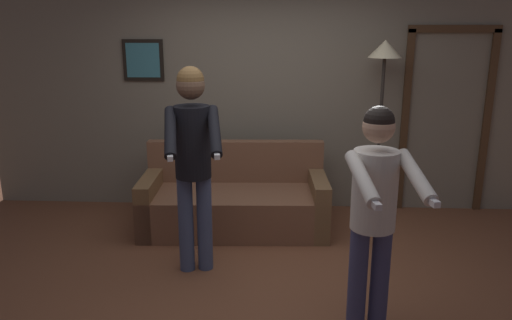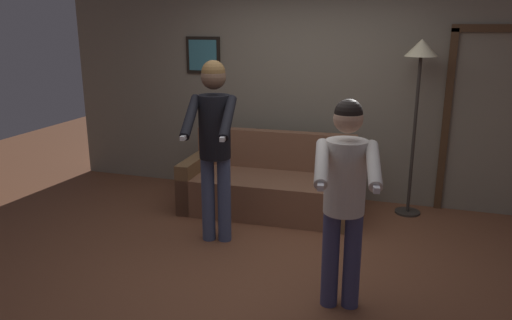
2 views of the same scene
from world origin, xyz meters
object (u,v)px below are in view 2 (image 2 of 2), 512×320
object	(u,v)px
person_standing_left	(214,135)
person_standing_right	(345,188)
torchiere_lamp	(420,69)
couch	(268,187)

from	to	relation	value
person_standing_left	person_standing_right	bearing A→B (deg)	-31.19
torchiere_lamp	person_standing_right	world-z (taller)	torchiere_lamp
torchiere_lamp	person_standing_left	xyz separation A→B (m)	(-1.79, -1.36, -0.55)
person_standing_left	couch	bearing A→B (deg)	75.43
torchiere_lamp	couch	bearing A→B (deg)	-165.46
couch	torchiere_lamp	world-z (taller)	torchiere_lamp
torchiere_lamp	person_standing_right	bearing A→B (deg)	-101.33
couch	person_standing_left	distance (m)	1.27
person_standing_left	person_standing_right	xyz separation A→B (m)	(1.35, -0.82, -0.13)
couch	person_standing_left	xyz separation A→B (m)	(-0.25, -0.96, 0.80)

